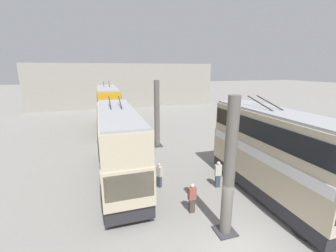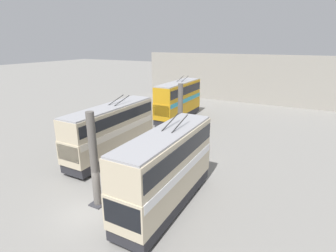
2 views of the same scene
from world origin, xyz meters
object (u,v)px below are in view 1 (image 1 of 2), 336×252
Objects in this scene: person_by_left_row at (218,173)px; person_by_right_row at (159,175)px; bus_left_near at (274,150)px; bus_right_far at (108,106)px; person_aisle_foreground at (192,197)px; bus_right_mid at (119,141)px; oil_drum at (140,144)px.

person_by_left_row is 3.83m from person_by_right_row.
bus_right_far is (19.13, 8.44, 0.02)m from bus_left_near.
person_aisle_foreground is at bearing -170.25° from bus_right_far.
person_by_right_row is (-1.76, -2.33, -1.95)m from bus_right_mid.
oil_drum is at bearing 179.98° from person_aisle_foreground.
bus_right_mid is at bearing -180.00° from bus_right_far.
bus_left_near reaches higher than oil_drum.
bus_left_near reaches higher than bus_right_mid.
bus_left_near reaches higher than person_by_left_row.
person_aisle_foreground is at bearing -175.43° from oil_drum.
bus_left_near is at bearing -119.43° from bus_right_mid.
oil_drum is (-8.62, -2.46, -2.54)m from bus_right_far.
bus_right_far is 18.37m from person_by_left_row.
person_by_left_row is at bearing -115.73° from bus_right_mid.
bus_right_mid is 6.20m from person_aisle_foreground.
bus_right_far is at bearing 15.92° from oil_drum.
person_by_right_row is at bearing -127.06° from bus_right_mid.
bus_left_near is at bearing 122.87° from person_by_right_row.
bus_right_mid is 3.51m from person_by_right_row.
bus_right_far reaches higher than person_aisle_foreground.
bus_right_far reaches higher than bus_left_near.
person_by_left_row is at bearing 52.59° from bus_left_near.
oil_drum is (8.63, 3.52, -0.48)m from person_by_left_row.
bus_right_far is at bearing 28.17° from person_by_left_row.
bus_right_mid is 11.30× the size of oil_drum.
bus_right_far is 5.85× the size of person_aisle_foreground.
bus_left_near reaches higher than person_aisle_foreground.
person_aisle_foreground is 3.28m from person_by_right_row.
bus_right_mid is 1.06× the size of bus_right_far.
bus_right_far is 10.63× the size of oil_drum.
person_by_left_row is at bearing 131.94° from person_by_right_row.
person_aisle_foreground is at bearing 135.82° from person_by_left_row.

